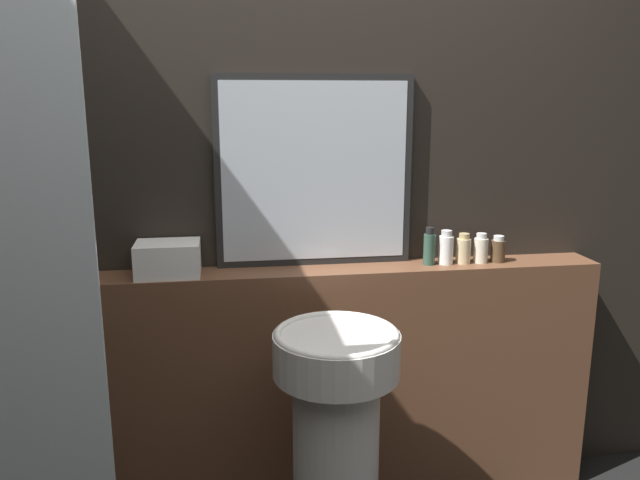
{
  "coord_description": "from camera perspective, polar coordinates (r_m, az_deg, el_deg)",
  "views": [
    {
      "loc": [
        -0.3,
        -1.06,
        1.57
      ],
      "look_at": [
        0.02,
        1.05,
        1.08
      ],
      "focal_mm": 35.0,
      "sensor_mm": 36.0,
      "label": 1
    }
  ],
  "objects": [
    {
      "name": "hand_soap_bottle",
      "position": [
        2.49,
        15.97,
        -0.86
      ],
      "size": [
        0.06,
        0.06,
        0.1
      ],
      "color": "#4C3823",
      "rests_on": "vanity_counter"
    },
    {
      "name": "conditioner_bottle",
      "position": [
        2.41,
        11.44,
        -0.77
      ],
      "size": [
        0.06,
        0.06,
        0.13
      ],
      "color": "white",
      "rests_on": "vanity_counter"
    },
    {
      "name": "wall_back",
      "position": [
        2.36,
        -1.27,
        5.16
      ],
      "size": [
        8.0,
        0.06,
        2.5
      ],
      "color": "black",
      "rests_on": "ground_plane"
    },
    {
      "name": "mirror",
      "position": [
        2.31,
        -0.52,
        6.25
      ],
      "size": [
        0.73,
        0.03,
        0.7
      ],
      "color": "black",
      "rests_on": "vanity_counter"
    },
    {
      "name": "lotion_bottle",
      "position": [
        2.44,
        12.99,
        -0.85
      ],
      "size": [
        0.05,
        0.05,
        0.12
      ],
      "color": "#C6B284",
      "rests_on": "vanity_counter"
    },
    {
      "name": "vanity_counter",
      "position": [
        2.47,
        -0.8,
        -13.34
      ],
      "size": [
        2.21,
        0.18,
        0.95
      ],
      "color": "brown",
      "rests_on": "ground_plane"
    },
    {
      "name": "shampoo_bottle",
      "position": [
        2.39,
        9.97,
        -0.68
      ],
      "size": [
        0.04,
        0.04,
        0.14
      ],
      "color": "#2D4C3D",
      "rests_on": "vanity_counter"
    },
    {
      "name": "pedestal_sink",
      "position": [
        2.09,
        1.46,
        -17.88
      ],
      "size": [
        0.4,
        0.4,
        0.87
      ],
      "color": "silver",
      "rests_on": "ground_plane"
    },
    {
      "name": "body_wash_bottle",
      "position": [
        2.46,
        14.49,
        -0.8
      ],
      "size": [
        0.05,
        0.05,
        0.11
      ],
      "color": "beige",
      "rests_on": "vanity_counter"
    },
    {
      "name": "towel_stack",
      "position": [
        2.28,
        -13.73,
        -1.68
      ],
      "size": [
        0.22,
        0.16,
        0.12
      ],
      "color": "white",
      "rests_on": "vanity_counter"
    }
  ]
}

